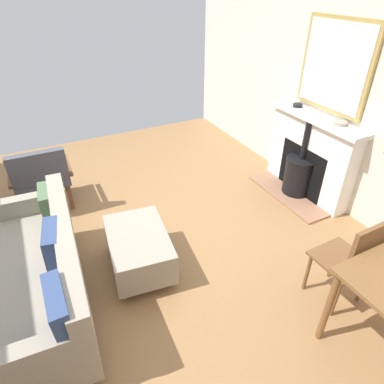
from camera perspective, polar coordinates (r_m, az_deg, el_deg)
The scene contains 10 objects.
ground_plane at distance 3.66m, azimuth -10.34°, elevation -8.79°, with size 5.08×5.86×0.01m, color olive.
wall_left at distance 4.29m, azimuth 23.00°, elevation 15.96°, with size 0.12×5.86×2.64m, color silver.
fireplace at distance 4.43m, azimuth 19.01°, elevation 5.06°, with size 0.57×1.33×1.03m.
mirror_over_mantel at distance 4.15m, azimuth 23.19°, elevation 19.10°, with size 0.04×0.93×0.97m.
mantel_bowl_near at distance 4.46m, azimuth 17.53°, elevation 13.95°, with size 0.12×0.12×0.04m.
mantel_bowl_far at distance 4.04m, azimuth 23.87°, elevation 10.73°, with size 0.16×0.16×0.04m.
sofa at distance 3.08m, azimuth -25.89°, elevation -13.32°, with size 1.04×1.85×0.81m.
ottoman at distance 3.23m, azimuth -9.05°, elevation -9.40°, with size 0.64×0.87×0.41m.
armchair_accent at distance 4.24m, azimuth -24.38°, elevation 2.68°, with size 0.69×0.60×0.83m.
dining_chair_near_fireplace at distance 2.99m, azimuth 25.64°, elevation -10.10°, with size 0.41×0.41×0.89m.
Camera 1 is at (0.64, 2.68, 2.41)m, focal length 31.32 mm.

